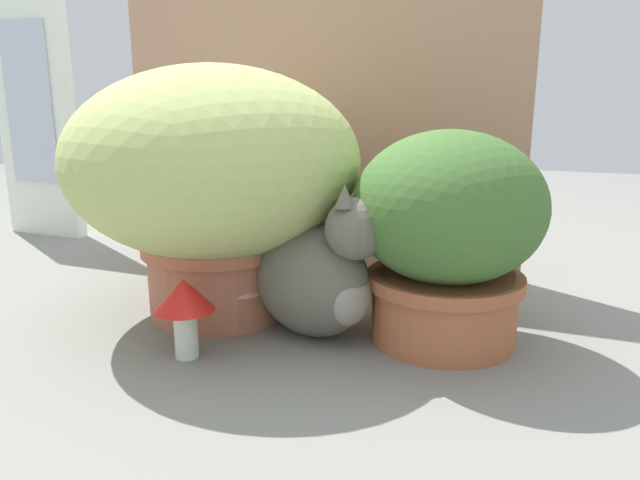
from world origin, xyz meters
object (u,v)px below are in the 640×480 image
grass_planter (215,174)px  cat (317,275)px  mushroom_ornament_red (184,302)px  leafy_planter (447,232)px  mushroom_ornament_pink (242,291)px

grass_planter → cat: size_ratio=1.65×
grass_planter → mushroom_ornament_red: 0.30m
grass_planter → leafy_planter: bearing=3.2°
leafy_planter → mushroom_ornament_pink: size_ratio=3.46×
grass_planter → mushroom_ornament_pink: (0.09, -0.07, -0.22)m
grass_planter → mushroom_ornament_pink: 0.25m
leafy_planter → cat: size_ratio=1.10×
mushroom_ornament_pink → grass_planter: bearing=143.9°
leafy_planter → mushroom_ornament_red: 0.49m
grass_planter → cat: (0.24, -0.04, -0.18)m
grass_planter → cat: 0.30m
grass_planter → mushroom_ornament_pink: size_ratio=5.19×
grass_planter → leafy_planter: grass_planter is taller
leafy_planter → cat: (-0.23, -0.07, -0.09)m
leafy_planter → mushroom_ornament_pink: bearing=-166.3°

